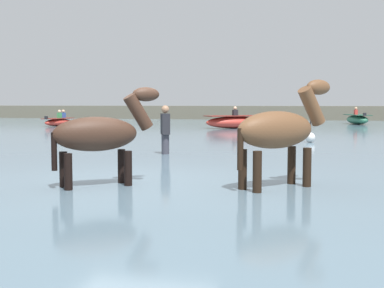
# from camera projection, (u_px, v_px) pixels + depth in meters

# --- Properties ---
(ground_plane) EXTENTS (120.00, 120.00, 0.00)m
(ground_plane) POSITION_uv_depth(u_px,v_px,m) (133.00, 204.00, 8.68)
(ground_plane) COLOR #666051
(water_surface) EXTENTS (90.00, 90.00, 0.37)m
(water_surface) POSITION_uv_depth(u_px,v_px,m) (232.00, 146.00, 18.34)
(water_surface) COLOR slate
(water_surface) RESTS_ON ground
(horse_lead_bay) EXTENTS (1.55, 1.61, 2.07)m
(horse_lead_bay) POSITION_uv_depth(u_px,v_px,m) (280.00, 133.00, 8.05)
(horse_lead_bay) COLOR brown
(horse_lead_bay) RESTS_ON ground
(horse_trailing_dark_bay) EXTENTS (1.57, 1.40, 1.95)m
(horse_trailing_dark_bay) POSITION_uv_depth(u_px,v_px,m) (100.00, 137.00, 8.20)
(horse_trailing_dark_bay) COLOR #382319
(horse_trailing_dark_bay) RESTS_ON ground
(boat_mid_channel) EXTENTS (1.67, 3.07, 1.08)m
(boat_mid_channel) POSITION_uv_depth(u_px,v_px,m) (357.00, 119.00, 32.38)
(boat_mid_channel) COLOR #337556
(boat_mid_channel) RESTS_ON water_surface
(boat_far_inshore) EXTENTS (1.00, 2.48, 0.93)m
(boat_far_inshore) POSITION_uv_depth(u_px,v_px,m) (58.00, 122.00, 29.99)
(boat_far_inshore) COLOR #BC382D
(boat_far_inshore) RESTS_ON water_surface
(boat_far_offshore) EXTENTS (3.37, 2.93, 1.15)m
(boat_far_offshore) POSITION_uv_depth(u_px,v_px,m) (235.00, 122.00, 27.20)
(boat_far_offshore) COLOR #BC382D
(boat_far_offshore) RESTS_ON water_surface
(person_onlooker_right) EXTENTS (0.32, 0.38, 1.63)m
(person_onlooker_right) POSITION_uv_depth(u_px,v_px,m) (165.00, 135.00, 13.39)
(person_onlooker_right) COLOR #383842
(person_onlooker_right) RESTS_ON ground
(channel_buoy) EXTENTS (0.33, 0.33, 0.77)m
(channel_buoy) POSITION_uv_depth(u_px,v_px,m) (310.00, 137.00, 17.47)
(channel_buoy) COLOR silver
(channel_buoy) RESTS_ON water_surface
(far_shoreline) EXTENTS (80.00, 2.40, 1.46)m
(far_shoreline) POSITION_uv_depth(u_px,v_px,m) (282.00, 115.00, 41.54)
(far_shoreline) COLOR #605B4C
(far_shoreline) RESTS_ON ground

